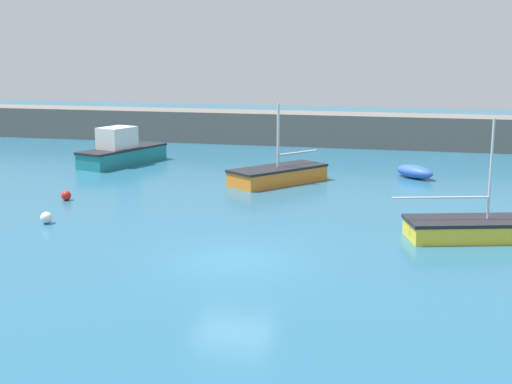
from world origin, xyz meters
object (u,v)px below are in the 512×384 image
motorboat_grey_hull (121,151)px  mooring_buoy_white (46,218)px  sailboat_short_mast (278,175)px  mooring_buoy_red (66,196)px  sailboat_twin_hulled (487,228)px  dinghy_near_pier (415,172)px

motorboat_grey_hull → mooring_buoy_white: bearing=-149.4°
sailboat_short_mast → mooring_buoy_red: sailboat_short_mast is taller
sailboat_twin_hulled → motorboat_grey_hull: 22.62m
sailboat_short_mast → motorboat_grey_hull: sailboat_short_mast is taller
sailboat_short_mast → motorboat_grey_hull: 10.52m
sailboat_twin_hulled → mooring_buoy_red: 17.65m
motorboat_grey_hull → mooring_buoy_red: size_ratio=13.98×
mooring_buoy_white → mooring_buoy_red: bearing=108.7°
dinghy_near_pier → mooring_buoy_white: dinghy_near_pier is taller
sailboat_twin_hulled → mooring_buoy_red: size_ratio=14.40×
sailboat_short_mast → dinghy_near_pier: size_ratio=2.20×
dinghy_near_pier → sailboat_twin_hulled: bearing=-34.3°
dinghy_near_pier → motorboat_grey_hull: motorboat_grey_hull is taller
sailboat_short_mast → dinghy_near_pier: 7.21m
dinghy_near_pier → mooring_buoy_white: 18.81m
mooring_buoy_white → mooring_buoy_red: mooring_buoy_white is taller
mooring_buoy_red → motorboat_grey_hull: bearing=100.3°
sailboat_twin_hulled → dinghy_near_pier: (-2.81, 11.45, -0.03)m
dinghy_near_pier → mooring_buoy_red: 17.37m
motorboat_grey_hull → mooring_buoy_red: motorboat_grey_hull is taller
sailboat_short_mast → mooring_buoy_red: bearing=-16.5°
dinghy_near_pier → mooring_buoy_white: size_ratio=5.25×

